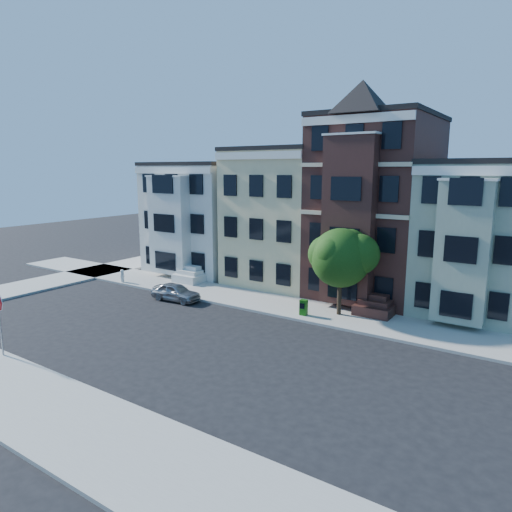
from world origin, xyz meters
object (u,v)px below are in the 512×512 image
Objects in this scene: newspaper_box at (304,307)px; street_tree at (341,262)px; fire_hydrant at (122,277)px; stop_sign at (0,320)px; parked_car at (176,292)px.

street_tree is at bearing 31.38° from newspaper_box.
stop_sign is at bearing -62.47° from fire_hydrant.
street_tree is 1.87× the size of stop_sign.
stop_sign reaches higher than fire_hydrant.
newspaper_box is 15.48m from fire_hydrant.
newspaper_box is 0.27× the size of stop_sign.
stop_sign reaches higher than parked_car.
newspaper_box is at bearing -83.53° from parked_car.
parked_car is at bearing -9.40° from fire_hydrant.
newspaper_box is at bearing -142.66° from street_tree.
parked_car is at bearing 112.69° from stop_sign.
parked_car is 3.80× the size of newspaper_box.
street_tree reaches higher than stop_sign.
newspaper_box is at bearing 2.06° from fire_hydrant.
stop_sign is (-8.90, -13.16, 1.25)m from newspaper_box.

